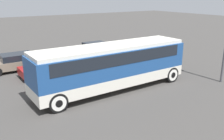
{
  "coord_description": "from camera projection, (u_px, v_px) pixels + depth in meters",
  "views": [
    {
      "loc": [
        -8.55,
        -12.65,
        5.98
      ],
      "look_at": [
        0.0,
        0.0,
        1.33
      ],
      "focal_mm": 40.0,
      "sensor_mm": 36.0,
      "label": 1
    }
  ],
  "objects": [
    {
      "name": "parked_car_far",
      "position": [
        96.0,
        49.0,
        25.32
      ],
      "size": [
        4.11,
        1.78,
        1.35
      ],
      "color": "black",
      "rests_on": "ground_plane"
    },
    {
      "name": "parked_car_mid",
      "position": [
        19.0,
        62.0,
        20.43
      ],
      "size": [
        4.71,
        1.94,
        1.38
      ],
      "color": "#7A6B5B",
      "rests_on": "ground_plane"
    },
    {
      "name": "parked_car_near",
      "position": [
        49.0,
        67.0,
        19.02
      ],
      "size": [
        4.4,
        1.92,
        1.38
      ],
      "color": "maroon",
      "rests_on": "ground_plane"
    },
    {
      "name": "ground_plane",
      "position": [
        112.0,
        89.0,
        16.35
      ],
      "size": [
        120.0,
        120.0,
        0.0
      ],
      "primitive_type": "plane",
      "color": "#423F3D"
    },
    {
      "name": "tour_bus",
      "position": [
        113.0,
        63.0,
        15.88
      ],
      "size": [
        10.41,
        2.58,
        2.96
      ],
      "color": "silver",
      "rests_on": "ground_plane"
    }
  ]
}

